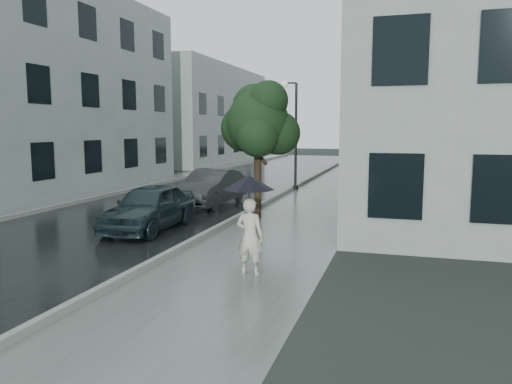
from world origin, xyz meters
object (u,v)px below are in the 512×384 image
(lamp_post, at_px, (293,128))
(pedestrian, at_px, (250,236))
(street_tree, at_px, (258,122))
(car_near, at_px, (150,207))
(car_far, at_px, (212,187))

(lamp_post, bearing_deg, pedestrian, -93.17)
(pedestrian, xyz_separation_m, street_tree, (-1.66, 6.26, 2.31))
(car_near, height_order, car_far, car_far)
(pedestrian, xyz_separation_m, car_near, (-4.08, 3.42, -0.12))
(lamp_post, bearing_deg, street_tree, -98.18)
(street_tree, relative_size, car_near, 1.14)
(street_tree, relative_size, car_far, 1.07)
(car_near, bearing_deg, pedestrian, -40.79)
(lamp_post, xyz_separation_m, car_far, (-1.90, -5.51, -2.23))
(pedestrian, relative_size, street_tree, 0.35)
(pedestrian, bearing_deg, car_far, -58.10)
(car_near, distance_m, car_far, 4.81)
(pedestrian, bearing_deg, car_near, -34.51)
(pedestrian, bearing_deg, lamp_post, -75.47)
(street_tree, bearing_deg, car_near, -130.48)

